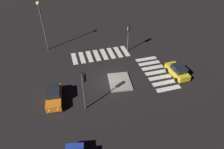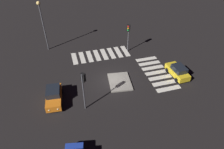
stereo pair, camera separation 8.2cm
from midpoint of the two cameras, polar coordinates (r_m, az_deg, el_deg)
name	(u,v)px [view 1 (the left image)]	position (r m, az deg, el deg)	size (l,w,h in m)	color
ground_plane	(112,81)	(26.14, -0.09, -1.73)	(80.00, 80.00, 0.00)	black
traffic_island	(120,82)	(25.85, 2.12, -2.05)	(3.95, 3.16, 0.18)	gray
car_orange	(54,96)	(23.75, -16.28, -5.89)	(3.99, 2.08, 1.69)	orange
car_yellow	(178,71)	(27.83, 18.05, 0.98)	(3.79, 1.91, 1.62)	gold
traffic_light_east	(128,32)	(30.52, 4.53, 12.07)	(0.53, 0.54, 4.52)	#47474C
traffic_light_west	(84,83)	(20.43, -8.18, -2.40)	(0.54, 0.53, 4.75)	#47474C
street_lamp	(41,18)	(31.96, -19.50, 14.85)	(0.56, 0.56, 7.68)	#47474C
crosswalk_near	(156,72)	(28.16, 12.38, 0.60)	(7.60, 3.20, 0.02)	silver
crosswalk_side	(100,55)	(31.25, -3.38, 5.63)	(3.20, 8.75, 0.02)	silver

